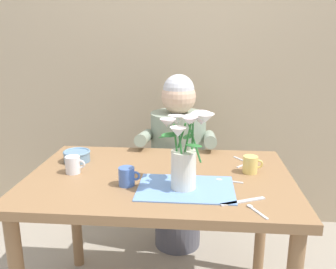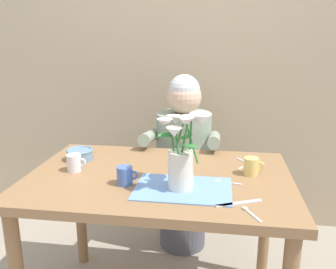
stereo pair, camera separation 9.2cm
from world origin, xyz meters
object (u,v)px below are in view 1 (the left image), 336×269
object	(u,v)px
tea_cup	(127,176)
flower_vase	(186,149)
ceramic_bowl	(77,156)
coffee_cup	(73,165)
seated_person	(178,165)
dinner_knife	(243,201)
ceramic_mug	(251,164)

from	to	relation	value
tea_cup	flower_vase	bearing A→B (deg)	-1.09
ceramic_bowl	coffee_cup	world-z (taller)	coffee_cup
flower_vase	tea_cup	distance (m)	0.28
seated_person	ceramic_bowl	world-z (taller)	seated_person
dinner_knife	flower_vase	bearing A→B (deg)	128.84
seated_person	tea_cup	bearing A→B (deg)	-103.98
seated_person	flower_vase	size ratio (longest dim) A/B	3.53
ceramic_bowl	tea_cup	size ratio (longest dim) A/B	1.46
coffee_cup	ceramic_bowl	bearing A→B (deg)	102.94
seated_person	dinner_knife	bearing A→B (deg)	-71.60
dinner_knife	seated_person	bearing A→B (deg)	84.76
flower_vase	ceramic_bowl	bearing A→B (deg)	153.42
coffee_cup	ceramic_mug	distance (m)	0.82
flower_vase	ceramic_mug	bearing A→B (deg)	33.94
ceramic_bowl	tea_cup	bearing A→B (deg)	-41.42
dinner_knife	ceramic_mug	bearing A→B (deg)	53.14
flower_vase	seated_person	bearing A→B (deg)	95.64
dinner_knife	coffee_cup	world-z (taller)	coffee_cup
ceramic_bowl	coffee_cup	distance (m)	0.16
seated_person	flower_vase	distance (m)	0.83
ceramic_mug	ceramic_bowl	bearing A→B (deg)	174.52
flower_vase	tea_cup	bearing A→B (deg)	178.91
ceramic_bowl	dinner_knife	size ratio (longest dim) A/B	0.72
ceramic_bowl	ceramic_mug	size ratio (longest dim) A/B	1.46
flower_vase	tea_cup	size ratio (longest dim) A/B	3.46
dinner_knife	ceramic_mug	size ratio (longest dim) A/B	2.04
tea_cup	ceramic_mug	size ratio (longest dim) A/B	1.00
flower_vase	ceramic_mug	xyz separation A→B (m)	(0.29, 0.20, -0.13)
flower_vase	coffee_cup	size ratio (longest dim) A/B	3.46
seated_person	tea_cup	xyz separation A→B (m)	(-0.17, -0.74, 0.22)
flower_vase	coffee_cup	xyz separation A→B (m)	(-0.52, 0.12, -0.13)
ceramic_bowl	seated_person	bearing A→B (deg)	43.83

